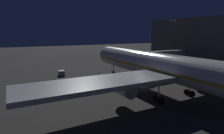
{
  "coord_description": "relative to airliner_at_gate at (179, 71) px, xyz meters",
  "views": [
    {
      "loc": [
        27.68,
        35.58,
        12.63
      ],
      "look_at": [
        3.0,
        -9.47,
        3.5
      ],
      "focal_mm": 30.46,
      "sensor_mm": 36.0,
      "label": 1
    }
  ],
  "objects": [
    {
      "name": "baggage_container_near_belt",
      "position": [
        14.07,
        -32.41,
        -4.99
      ],
      "size": [
        1.76,
        1.89,
        1.5
      ],
      "primitive_type": "cube",
      "color": "#B7BABF",
      "rests_on": "ground_plane"
    },
    {
      "name": "traffic_cone_nose_starboard",
      "position": [
        2.2,
        -30.66,
        -5.47
      ],
      "size": [
        0.36,
        0.36,
        0.55
      ],
      "primitive_type": "cone",
      "color": "orange",
      "rests_on": "ground_plane"
    },
    {
      "name": "traffic_cone_nose_port",
      "position": [
        -2.2,
        -30.66,
        -5.47
      ],
      "size": [
        0.36,
        0.36,
        0.55
      ],
      "primitive_type": "cone",
      "color": "orange",
      "rests_on": "ground_plane"
    },
    {
      "name": "apron_floodlight_mast",
      "position": [
        -25.5,
        -26.61,
        4.46
      ],
      "size": [
        2.9,
        0.5,
        17.54
      ],
      "color": "#59595E",
      "rests_on": "ground_plane"
    },
    {
      "name": "ground_plane",
      "position": [
        0.0,
        -11.19,
        -5.75
      ],
      "size": [
        320.0,
        320.0,
        0.0
      ],
      "primitive_type": "plane",
      "color": "#383533"
    },
    {
      "name": "jet_bridge",
      "position": [
        -11.49,
        -20.35,
        0.12
      ],
      "size": [
        21.32,
        3.4,
        7.4
      ],
      "color": "#9E9E99",
      "rests_on": "ground_plane"
    },
    {
      "name": "airliner_at_gate",
      "position": [
        0.0,
        0.0,
        0.0
      ],
      "size": [
        56.71,
        63.84,
        18.11
      ],
      "color": "silver",
      "rests_on": "ground_plane"
    }
  ]
}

